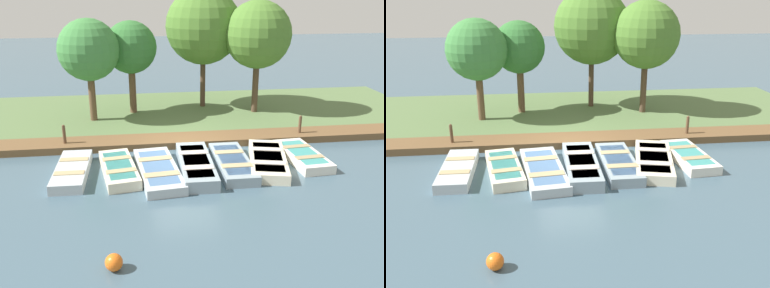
{
  "view_description": "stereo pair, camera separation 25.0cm",
  "coord_description": "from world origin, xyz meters",
  "views": [
    {
      "loc": [
        14.63,
        -1.72,
        5.88
      ],
      "look_at": [
        0.65,
        0.16,
        0.65
      ],
      "focal_mm": 40.0,
      "sensor_mm": 36.0,
      "label": 1
    },
    {
      "loc": [
        14.66,
        -1.47,
        5.88
      ],
      "look_at": [
        0.65,
        0.16,
        0.65
      ],
      "focal_mm": 40.0,
      "sensor_mm": 36.0,
      "label": 2
    }
  ],
  "objects": [
    {
      "name": "ground_plane",
      "position": [
        0.0,
        0.0,
        0.0
      ],
      "size": [
        80.0,
        80.0,
        0.0
      ],
      "primitive_type": "plane",
      "color": "#425B6B"
    },
    {
      "name": "shore_bank",
      "position": [
        -5.0,
        0.0,
        0.11
      ],
      "size": [
        8.0,
        24.0,
        0.22
      ],
      "color": "#567042",
      "rests_on": "ground_plane"
    },
    {
      "name": "dock_walkway",
      "position": [
        -1.19,
        0.0,
        0.14
      ],
      "size": [
        1.27,
        19.73,
        0.28
      ],
      "color": "brown",
      "rests_on": "ground_plane"
    },
    {
      "name": "rowboat_0",
      "position": [
        1.34,
        -3.91,
        0.17
      ],
      "size": [
        3.0,
        1.07,
        0.35
      ],
      "rotation": [
        0.0,
        0.0,
        -0.02
      ],
      "color": "#B2BCC1",
      "rests_on": "ground_plane"
    },
    {
      "name": "rowboat_1",
      "position": [
        1.44,
        -2.39,
        0.18
      ],
      "size": [
        3.03,
        1.49,
        0.37
      ],
      "rotation": [
        0.0,
        0.0,
        0.17
      ],
      "color": "beige",
      "rests_on": "ground_plane"
    },
    {
      "name": "rowboat_2",
      "position": [
        1.68,
        -1.1,
        0.16
      ],
      "size": [
        3.61,
        1.6,
        0.33
      ],
      "rotation": [
        0.0,
        0.0,
        0.11
      ],
      "color": "#B2BCC1",
      "rests_on": "ground_plane"
    },
    {
      "name": "rowboat_3",
      "position": [
        1.54,
        0.18,
        0.22
      ],
      "size": [
        3.48,
        1.13,
        0.44
      ],
      "rotation": [
        0.0,
        0.0,
        -0.02
      ],
      "color": "#8C9EA8",
      "rests_on": "ground_plane"
    },
    {
      "name": "rowboat_4",
      "position": [
        1.44,
        1.46,
        0.18
      ],
      "size": [
        3.25,
        1.11,
        0.37
      ],
      "rotation": [
        0.0,
        0.0,
        0.0
      ],
      "color": "#8C9EA8",
      "rests_on": "ground_plane"
    },
    {
      "name": "rowboat_5",
      "position": [
        1.36,
        2.73,
        0.18
      ],
      "size": [
        3.5,
        1.96,
        0.37
      ],
      "rotation": [
        0.0,
        0.0,
        -0.23
      ],
      "color": "beige",
      "rests_on": "ground_plane"
    },
    {
      "name": "rowboat_6",
      "position": [
        1.09,
        4.09,
        0.17
      ],
      "size": [
        2.89,
        1.31,
        0.35
      ],
      "rotation": [
        0.0,
        0.0,
        0.07
      ],
      "color": "silver",
      "rests_on": "ground_plane"
    },
    {
      "name": "mooring_post_near",
      "position": [
        -1.08,
        -4.46,
        0.51
      ],
      "size": [
        0.12,
        0.12,
        1.01
      ],
      "color": "brown",
      "rests_on": "ground_plane"
    },
    {
      "name": "mooring_post_far",
      "position": [
        -1.08,
        4.8,
        0.51
      ],
      "size": [
        0.12,
        0.12,
        1.01
      ],
      "color": "brown",
      "rests_on": "ground_plane"
    },
    {
      "name": "buoy",
      "position": [
        6.61,
        -2.36,
        0.2
      ],
      "size": [
        0.4,
        0.4,
        0.4
      ],
      "color": "orange",
      "rests_on": "ground_plane"
    },
    {
      "name": "park_tree_far_left",
      "position": [
        -4.21,
        -3.63,
        3.3
      ],
      "size": [
        2.64,
        2.64,
        4.65
      ],
      "color": "brown",
      "rests_on": "ground_plane"
    },
    {
      "name": "park_tree_left",
      "position": [
        -5.26,
        -1.86,
        3.23
      ],
      "size": [
        2.38,
        2.38,
        4.45
      ],
      "color": "brown",
      "rests_on": "ground_plane"
    },
    {
      "name": "park_tree_center",
      "position": [
        -5.93,
        1.58,
        4.09
      ],
      "size": [
        3.58,
        3.58,
        5.89
      ],
      "color": "#4C3828",
      "rests_on": "ground_plane"
    },
    {
      "name": "park_tree_right",
      "position": [
        -4.6,
        3.88,
        3.8
      ],
      "size": [
        3.05,
        3.05,
        5.34
      ],
      "color": "#4C3828",
      "rests_on": "ground_plane"
    }
  ]
}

